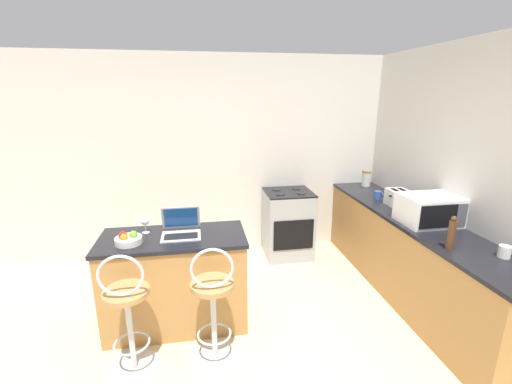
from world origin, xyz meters
TOP-DOWN VIEW (x-y plane):
  - wall_back at (0.00, 2.40)m, footprint 12.00×0.06m
  - breakfast_bar at (-0.47, 0.83)m, footprint 1.28×0.61m
  - counter_right at (1.95, 0.93)m, footprint 0.59×2.90m
  - bar_stool_near at (-0.79, 0.28)m, footprint 0.40×0.40m
  - bar_stool_far at (-0.15, 0.28)m, footprint 0.40×0.40m
  - laptop at (-0.39, 0.87)m, footprint 0.34×0.30m
  - microwave at (1.97, 0.74)m, footprint 0.53×0.40m
  - toaster at (1.99, 1.26)m, footprint 0.23×0.30m
  - stove_range at (0.93, 2.07)m, footprint 0.61×0.57m
  - storage_jar at (2.05, 2.17)m, footprint 0.12×0.12m
  - mug_blue at (1.90, 1.58)m, footprint 0.10×0.08m
  - mug_white at (2.09, -0.02)m, footprint 0.11×0.09m
  - pepper_mill at (1.77, 0.18)m, footprint 0.06×0.06m
  - fruit_bowl at (-0.83, 0.73)m, footprint 0.22×0.22m
  - wine_glass_short at (-0.71, 0.95)m, footprint 0.08×0.08m

SIDE VIEW (x-z plane):
  - stove_range at x=0.93m, z-range 0.00..0.89m
  - counter_right at x=1.95m, z-range 0.00..0.89m
  - breakfast_bar at x=-0.47m, z-range 0.00..0.89m
  - bar_stool_near at x=-0.79m, z-range -0.03..1.01m
  - bar_stool_far at x=-0.15m, z-range -0.03..1.01m
  - fruit_bowl at x=-0.83m, z-range 0.87..0.98m
  - mug_white at x=2.09m, z-range 0.89..0.98m
  - mug_blue at x=1.90m, z-range 0.89..0.98m
  - laptop at x=-0.39m, z-range 0.83..1.07m
  - toaster at x=1.99m, z-range 0.89..1.07m
  - wine_glass_short at x=-0.71m, z-range 0.92..1.07m
  - storage_jar at x=2.05m, z-range 0.89..1.11m
  - pepper_mill at x=1.77m, z-range 0.88..1.17m
  - microwave at x=1.97m, z-range 0.89..1.17m
  - wall_back at x=0.00m, z-range 0.00..2.60m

